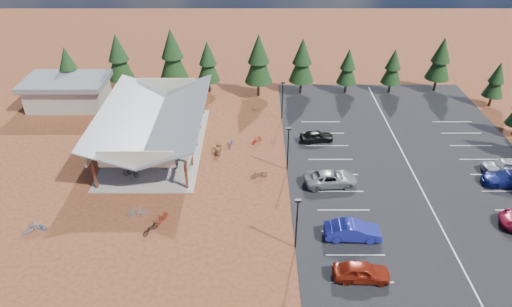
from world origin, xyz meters
name	(u,v)px	position (x,y,z in m)	size (l,w,h in m)	color
ground	(241,180)	(0.00, 0.00, 0.00)	(140.00, 140.00, 0.00)	#583317
asphalt_lot	(409,164)	(18.50, 3.00, 0.02)	(27.00, 44.00, 0.04)	black
concrete_pad	(157,146)	(-10.00, 7.00, 0.05)	(10.60, 18.60, 0.10)	gray
bike_pavilion	(154,117)	(-10.00, 7.00, 3.82)	(11.65, 19.40, 4.97)	maroon
outbuilding	(68,92)	(-24.00, 18.00, 2.03)	(11.00, 7.00, 3.90)	#ADA593
lamp_post_0	(297,221)	(5.00, -10.00, 2.98)	(0.50, 0.25, 5.14)	black
lamp_post_1	(288,146)	(5.00, 2.00, 2.98)	(0.50, 0.25, 5.14)	black
lamp_post_2	(282,98)	(5.00, 14.00, 2.98)	(0.50, 0.25, 5.14)	black
trash_bin_0	(218,152)	(-2.73, 4.95, 0.45)	(0.60, 0.60, 0.90)	#50341C
trash_bin_1	(219,147)	(-2.68, 5.98, 0.45)	(0.60, 0.60, 0.90)	#50341C
pine_0	(68,66)	(-24.58, 21.20, 4.42)	(3.11, 3.11, 7.24)	#382314
pine_1	(119,57)	(-17.71, 22.44, 5.32)	(3.74, 3.74, 8.71)	#382314
pine_2	(172,54)	(-10.11, 22.48, 5.73)	(4.03, 4.03, 9.38)	#382314
pine_3	(208,61)	(-5.18, 22.46, 4.67)	(3.29, 3.29, 7.65)	#382314
pine_4	(259,59)	(1.99, 21.11, 5.53)	(3.89, 3.89, 9.06)	#382314
pine_5	(302,60)	(8.09, 21.92, 5.02)	(3.53, 3.53, 8.23)	#382314
pine_6	(348,66)	(14.64, 22.11, 4.06)	(2.86, 2.86, 6.65)	#382314
pine_7	(393,66)	(21.03, 22.14, 4.05)	(2.85, 2.85, 6.64)	#382314
pine_8	(441,59)	(27.86, 22.87, 4.91)	(3.45, 3.45, 8.04)	#382314
pine_13	(496,80)	(33.78, 17.75, 3.85)	(2.71, 2.71, 6.32)	#382314
bike_0	(131,173)	(-11.55, 0.53, 0.59)	(0.66, 1.88, 0.99)	black
bike_1	(144,144)	(-11.39, 6.46, 0.65)	(0.52, 1.82, 1.10)	gray
bike_2	(137,128)	(-13.05, 10.38, 0.57)	(0.62, 1.77, 0.93)	#183D98
bike_3	(146,116)	(-12.63, 13.67, 0.57)	(0.45, 1.58, 0.95)	maroon
bike_4	(170,165)	(-7.68, 1.97, 0.57)	(0.63, 1.81, 0.95)	black
bike_5	(170,146)	(-8.23, 5.87, 0.65)	(0.52, 1.83, 1.10)	gray
bike_6	(172,142)	(-8.17, 6.93, 0.55)	(0.60, 1.72, 0.91)	navy
bike_7	(195,112)	(-6.41, 14.80, 0.55)	(0.43, 1.51, 0.91)	maroon
bike_9	(32,229)	(-18.34, -8.22, 0.53)	(0.50, 1.78, 1.07)	gray
bike_10	(37,227)	(-18.03, -7.84, 0.46)	(0.61, 1.74, 0.91)	navy
bike_11	(162,217)	(-6.99, -6.67, 0.52)	(0.49, 1.75, 1.05)	#9A230F
bike_12	(150,228)	(-7.83, -8.09, 0.47)	(0.63, 1.80, 0.95)	black
bike_13	(137,212)	(-9.46, -5.83, 0.53)	(0.50, 1.78, 1.07)	gray
bike_14	(231,143)	(-1.36, 6.80, 0.46)	(0.60, 1.73, 0.91)	#18478E
bike_15	(257,140)	(1.74, 7.60, 0.47)	(0.44, 1.58, 0.95)	maroon
bike_16	(259,175)	(1.95, 0.36, 0.48)	(0.63, 1.81, 0.95)	black
car_0	(361,272)	(9.92, -13.59, 0.81)	(1.81, 4.50, 1.53)	maroon
car_1	(353,231)	(10.08, -8.87, 0.86)	(1.73, 4.97, 1.64)	#20279A
car_2	(331,178)	(9.28, -0.80, 0.79)	(2.49, 5.41, 1.50)	gray
car_4	(317,136)	(8.85, 8.08, 0.71)	(1.59, 3.96, 1.35)	black
car_7	(509,178)	(27.53, -0.82, 0.80)	(2.12, 5.21, 1.51)	navy
car_8	(504,166)	(28.16, 1.51, 0.81)	(1.83, 4.54, 1.55)	#B4B6BD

